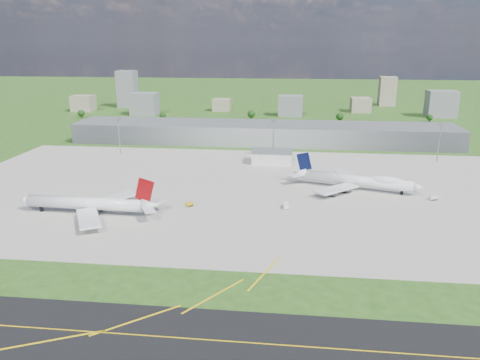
# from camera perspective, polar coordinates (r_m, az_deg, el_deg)

# --- Properties ---
(ground) EXTENTS (1400.00, 1400.00, 0.00)m
(ground) POSITION_cam_1_polar(r_m,az_deg,el_deg) (361.28, 2.69, 4.09)
(ground) COLOR #254A17
(ground) RESTS_ON ground
(apron) EXTENTS (360.00, 190.00, 0.08)m
(apron) POSITION_cam_1_polar(r_m,az_deg,el_deg) (254.52, 3.26, -1.24)
(apron) COLOR #9A988C
(apron) RESTS_ON ground
(terminal) EXTENTS (300.00, 42.00, 15.00)m
(terminal) POSITION_cam_1_polar(r_m,az_deg,el_deg) (374.44, 2.86, 5.70)
(terminal) COLOR gray
(terminal) RESTS_ON ground
(ops_building) EXTENTS (26.00, 16.00, 8.00)m
(ops_building) POSITION_cam_1_polar(r_m,az_deg,el_deg) (311.20, 3.91, 2.80)
(ops_building) COLOR silver
(ops_building) RESTS_ON ground
(mast_west) EXTENTS (3.50, 2.00, 25.90)m
(mast_west) POSITION_cam_1_polar(r_m,az_deg,el_deg) (345.33, -14.57, 6.00)
(mast_west) COLOR gray
(mast_west) RESTS_ON ground
(mast_center) EXTENTS (3.50, 2.00, 25.90)m
(mast_center) POSITION_cam_1_polar(r_m,az_deg,el_deg) (322.98, 4.09, 5.79)
(mast_center) COLOR gray
(mast_center) RESTS_ON ground
(mast_east) EXTENTS (3.50, 2.00, 25.90)m
(mast_east) POSITION_cam_1_polar(r_m,az_deg,el_deg) (337.01, 23.19, 4.94)
(mast_east) COLOR gray
(mast_east) RESTS_ON ground
(airliner_red_twin) EXTENTS (68.66, 53.55, 18.86)m
(airliner_red_twin) POSITION_cam_1_polar(r_m,az_deg,el_deg) (228.45, -17.80, -2.81)
(airliner_red_twin) COLOR white
(airliner_red_twin) RESTS_ON ground
(airliner_blue_quad) EXTENTS (68.39, 52.49, 18.27)m
(airliner_blue_quad) POSITION_cam_1_polar(r_m,az_deg,el_deg) (261.67, 14.14, -0.08)
(airliner_blue_quad) COLOR white
(airliner_blue_quad) RESTS_ON ground
(tug_yellow) EXTENTS (3.89, 4.17, 1.81)m
(tug_yellow) POSITION_cam_1_polar(r_m,az_deg,el_deg) (230.50, -6.17, -2.99)
(tug_yellow) COLOR #E7A70D
(tug_yellow) RESTS_ON ground
(van_white_near) EXTENTS (2.60, 5.28, 2.63)m
(van_white_near) POSITION_cam_1_polar(r_m,az_deg,el_deg) (227.56, 5.65, -3.13)
(van_white_near) COLOR white
(van_white_near) RESTS_ON ground
(van_white_far) EXTENTS (4.65, 3.22, 2.23)m
(van_white_far) POSITION_cam_1_polar(r_m,az_deg,el_deg) (257.45, 22.51, -2.05)
(van_white_far) COLOR silver
(van_white_far) RESTS_ON ground
(bldg_far_w) EXTENTS (24.00, 20.00, 18.00)m
(bldg_far_w) POSITION_cam_1_polar(r_m,az_deg,el_deg) (579.93, -18.58, 8.86)
(bldg_far_w) COLOR gray
(bldg_far_w) RESTS_ON ground
(bldg_w) EXTENTS (28.00, 22.00, 24.00)m
(bldg_w) POSITION_cam_1_polar(r_m,az_deg,el_deg) (531.95, -11.57, 9.08)
(bldg_w) COLOR slate
(bldg_w) RESTS_ON ground
(bldg_cw) EXTENTS (20.00, 18.00, 14.00)m
(bldg_cw) POSITION_cam_1_polar(r_m,az_deg,el_deg) (552.95, -2.24, 9.15)
(bldg_cw) COLOR gray
(bldg_cw) RESTS_ON ground
(bldg_c) EXTENTS (26.00, 20.00, 22.00)m
(bldg_c) POSITION_cam_1_polar(r_m,az_deg,el_deg) (516.45, 6.17, 8.99)
(bldg_c) COLOR slate
(bldg_c) RESTS_ON ground
(bldg_ce) EXTENTS (22.00, 24.00, 16.00)m
(bldg_ce) POSITION_cam_1_polar(r_m,az_deg,el_deg) (561.81, 14.48, 8.86)
(bldg_ce) COLOR gray
(bldg_ce) RESTS_ON ground
(bldg_e) EXTENTS (30.00, 22.00, 28.00)m
(bldg_e) POSITION_cam_1_polar(r_m,az_deg,el_deg) (548.95, 23.32, 8.52)
(bldg_e) COLOR slate
(bldg_e) RESTS_ON ground
(bldg_tall_w) EXTENTS (22.00, 20.00, 44.00)m
(bldg_tall_w) POSITION_cam_1_polar(r_m,az_deg,el_deg) (600.21, -13.56, 10.73)
(bldg_tall_w) COLOR slate
(bldg_tall_w) RESTS_ON ground
(bldg_tall_e) EXTENTS (20.00, 18.00, 36.00)m
(bldg_tall_e) POSITION_cam_1_polar(r_m,az_deg,el_deg) (626.08, 17.50, 10.28)
(bldg_tall_e) COLOR gray
(bldg_tall_e) RESTS_ON ground
(tree_far_w) EXTENTS (7.20, 7.20, 8.80)m
(tree_far_w) POSITION_cam_1_polar(r_m,az_deg,el_deg) (527.09, -18.80, 7.73)
(tree_far_w) COLOR #382314
(tree_far_w) RESTS_ON ground
(tree_w) EXTENTS (6.75, 6.75, 8.25)m
(tree_w) POSITION_cam_1_polar(r_m,az_deg,el_deg) (491.08, -9.40, 7.76)
(tree_w) COLOR #382314
(tree_w) RESTS_ON ground
(tree_c) EXTENTS (8.10, 8.10, 9.90)m
(tree_c) POSITION_cam_1_polar(r_m,az_deg,el_deg) (489.32, 1.38, 8.06)
(tree_c) COLOR #382314
(tree_c) RESTS_ON ground
(tree_e) EXTENTS (7.65, 7.65, 9.35)m
(tree_e) POSITION_cam_1_polar(r_m,az_deg,el_deg) (484.83, 12.07, 7.59)
(tree_e) COLOR #382314
(tree_e) RESTS_ON ground
(tree_far_e) EXTENTS (6.30, 6.30, 7.70)m
(tree_far_e) POSITION_cam_1_polar(r_m,az_deg,el_deg) (511.30, 22.12, 7.08)
(tree_far_e) COLOR #382314
(tree_far_e) RESTS_ON ground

